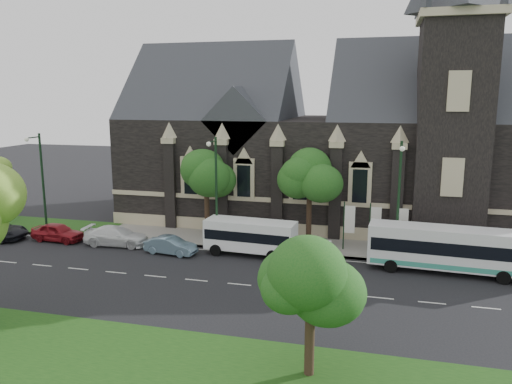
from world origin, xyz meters
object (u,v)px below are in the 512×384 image
(tour_coach, at_px, (450,249))
(street_lamp_near, at_px, (399,195))
(tree_park_east, at_px, (316,274))
(car_far_red, at_px, (58,232))
(street_lamp_mid, at_px, (215,186))
(banner_flag_left, at_px, (348,222))
(shuttle_bus, at_px, (251,235))
(street_lamp_far, at_px, (41,178))
(banner_flag_right, at_px, (400,225))
(tree_walk_right, at_px, (313,174))
(banner_flag_center, at_px, (374,224))
(sedan, at_px, (171,245))
(car_far_white, at_px, (117,236))
(tree_walk_left, at_px, (209,171))
(box_trailer, at_px, (318,251))

(tour_coach, bearing_deg, street_lamp_near, 162.68)
(tree_park_east, height_order, car_far_red, tree_park_east)
(street_lamp_mid, xyz_separation_m, tour_coach, (17.58, -1.38, -3.35))
(banner_flag_left, distance_m, shuttle_bus, 7.74)
(street_lamp_far, distance_m, banner_flag_right, 30.47)
(tree_walk_right, bearing_deg, banner_flag_center, -18.64)
(tour_coach, bearing_deg, banner_flag_right, 138.81)
(tree_park_east, relative_size, car_far_red, 1.38)
(tour_coach, relative_size, car_far_red, 2.46)
(street_lamp_mid, bearing_deg, sedan, -143.22)
(banner_flag_right, height_order, car_far_white, banner_flag_right)
(street_lamp_mid, relative_size, car_far_white, 1.67)
(tree_walk_right, bearing_deg, shuttle_bus, -132.19)
(car_far_white, bearing_deg, tour_coach, -94.25)
(banner_flag_center, bearing_deg, tour_coach, -31.88)
(sedan, distance_m, car_far_red, 10.78)
(tree_walk_left, bearing_deg, tree_walk_right, 0.06)
(tree_park_east, distance_m, banner_flag_left, 18.46)
(car_far_red, distance_m, car_far_white, 5.47)
(street_lamp_mid, height_order, tour_coach, street_lamp_mid)
(box_trailer, bearing_deg, street_lamp_mid, 168.48)
(sedan, bearing_deg, banner_flag_left, -66.03)
(tree_walk_left, relative_size, street_lamp_mid, 0.85)
(banner_flag_right, relative_size, shuttle_bus, 0.56)
(tree_walk_left, bearing_deg, street_lamp_mid, -63.53)
(street_lamp_near, relative_size, tour_coach, 0.81)
(banner_flag_left, relative_size, banner_flag_center, 1.00)
(box_trailer, bearing_deg, street_lamp_far, 174.26)
(banner_flag_center, relative_size, sedan, 0.97)
(tree_walk_left, distance_m, banner_flag_right, 16.52)
(banner_flag_center, bearing_deg, street_lamp_mid, -171.18)
(street_lamp_far, bearing_deg, banner_flag_center, 3.86)
(banner_flag_center, xyz_separation_m, shuttle_bus, (-9.17, -2.80, -0.81))
(tree_park_east, bearing_deg, car_far_white, 140.46)
(tree_walk_right, bearing_deg, street_lamp_mid, -153.35)
(street_lamp_near, bearing_deg, sedan, -172.50)
(banner_flag_right, height_order, tour_coach, banner_flag_right)
(car_far_white, bearing_deg, street_lamp_mid, -85.59)
(street_lamp_mid, height_order, car_far_white, street_lamp_mid)
(tour_coach, relative_size, shuttle_bus, 1.55)
(tour_coach, xyz_separation_m, sedan, (-20.57, -0.85, -1.08))
(tree_park_east, distance_m, street_lamp_near, 16.86)
(tree_walk_right, bearing_deg, tour_coach, -25.76)
(street_lamp_mid, relative_size, banner_flag_left, 2.25)
(shuttle_bus, bearing_deg, street_lamp_far, -178.61)
(tree_walk_left, distance_m, banner_flag_center, 14.58)
(box_trailer, bearing_deg, banner_flag_center, 36.71)
(banner_flag_center, height_order, box_trailer, banner_flag_center)
(car_far_red, bearing_deg, sedan, -91.24)
(tree_park_east, relative_size, car_far_white, 1.16)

